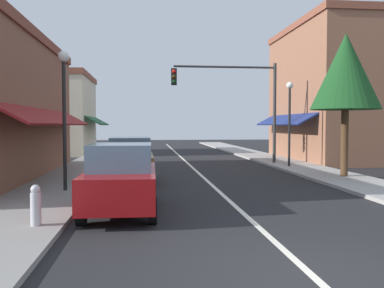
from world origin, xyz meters
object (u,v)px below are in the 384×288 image
(traffic_signal_mast_arm, at_px, (239,94))
(tree_right_near, at_px, (346,72))
(street_lamp_left_near, at_px, (64,97))
(street_lamp_right_mid, at_px, (290,110))
(parked_car_nearest_left, at_px, (121,178))
(parked_car_second_left, at_px, (130,160))
(fire_hydrant, at_px, (36,205))

(traffic_signal_mast_arm, xyz_separation_m, tree_right_near, (3.04, -6.45, 0.46))
(street_lamp_left_near, distance_m, street_lamp_right_mid, 12.20)
(street_lamp_left_near, height_order, street_lamp_right_mid, street_lamp_left_near)
(parked_car_nearest_left, height_order, street_lamp_right_mid, street_lamp_right_mid)
(parked_car_second_left, distance_m, fire_hydrant, 7.60)
(fire_hydrant, bearing_deg, street_lamp_left_near, 93.52)
(traffic_signal_mast_arm, height_order, street_lamp_right_mid, traffic_signal_mast_arm)
(street_lamp_right_mid, height_order, fire_hydrant, street_lamp_right_mid)
(traffic_signal_mast_arm, height_order, street_lamp_left_near, traffic_signal_mast_arm)
(street_lamp_left_near, bearing_deg, parked_car_second_left, 50.89)
(tree_right_near, distance_m, fire_hydrant, 13.50)
(tree_right_near, bearing_deg, traffic_signal_mast_arm, 115.21)
(parked_car_nearest_left, distance_m, parked_car_second_left, 5.69)
(parked_car_second_left, bearing_deg, parked_car_nearest_left, -91.02)
(street_lamp_left_near, distance_m, tree_right_near, 11.22)
(traffic_signal_mast_arm, relative_size, fire_hydrant, 6.84)
(parked_car_second_left, relative_size, street_lamp_right_mid, 0.92)
(street_lamp_left_near, distance_m, fire_hydrant, 5.56)
(parked_car_second_left, xyz_separation_m, street_lamp_right_mid, (7.98, 4.49, 2.16))
(tree_right_near, bearing_deg, street_lamp_left_near, -166.52)
(parked_car_nearest_left, bearing_deg, parked_car_second_left, 90.68)
(parked_car_nearest_left, distance_m, traffic_signal_mast_arm, 13.90)
(street_lamp_right_mid, bearing_deg, street_lamp_left_near, -145.10)
(parked_car_nearest_left, xyz_separation_m, street_lamp_left_near, (-2.00, 3.20, 2.26))
(traffic_signal_mast_arm, bearing_deg, street_lamp_left_near, -130.75)
(street_lamp_right_mid, bearing_deg, parked_car_nearest_left, -128.20)
(parked_car_second_left, distance_m, tree_right_near, 9.50)
(fire_hydrant, bearing_deg, traffic_signal_mast_arm, 61.77)
(parked_car_second_left, distance_m, traffic_signal_mast_arm, 9.27)
(street_lamp_left_near, height_order, tree_right_near, tree_right_near)
(parked_car_second_left, bearing_deg, street_lamp_left_near, -129.86)
(parked_car_second_left, bearing_deg, street_lamp_right_mid, 28.62)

